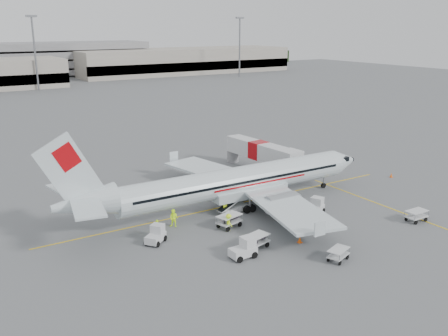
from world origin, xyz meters
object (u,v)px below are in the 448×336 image
(aircraft, at_px, (239,162))
(jet_bridge, at_px, (259,156))
(belt_loader, at_px, (234,202))
(tug_aft, at_px, (155,235))
(tug_fore, at_px, (315,207))
(tug_mid, at_px, (243,248))

(aircraft, xyz_separation_m, jet_bridge, (10.32, 10.51, -3.09))
(jet_bridge, relative_size, belt_loader, 3.47)
(jet_bridge, distance_m, tug_aft, 26.52)
(jet_bridge, distance_m, tug_fore, 17.53)
(aircraft, bearing_deg, belt_loader, -138.49)
(aircraft, bearing_deg, tug_fore, -47.98)
(jet_bridge, height_order, belt_loader, jet_bridge)
(belt_loader, bearing_deg, aircraft, 34.07)
(aircraft, xyz_separation_m, tug_aft, (-11.89, -3.94, -4.28))
(aircraft, height_order, tug_mid, aircraft)
(belt_loader, distance_m, tug_mid, 10.94)
(belt_loader, bearing_deg, tug_fore, -43.12)
(jet_bridge, xyz_separation_m, tug_mid, (-17.07, -21.24, -1.13))
(tug_mid, relative_size, tug_aft, 1.07)
(belt_loader, bearing_deg, tug_mid, -126.02)
(aircraft, relative_size, belt_loader, 8.34)
(jet_bridge, xyz_separation_m, tug_aft, (-22.21, -14.44, -1.20))
(jet_bridge, bearing_deg, belt_loader, -139.55)
(belt_loader, distance_m, tug_aft, 10.85)
(tug_fore, height_order, tug_aft, tug_fore)
(jet_bridge, bearing_deg, tug_fore, -110.36)
(tug_aft, bearing_deg, belt_loader, -23.32)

